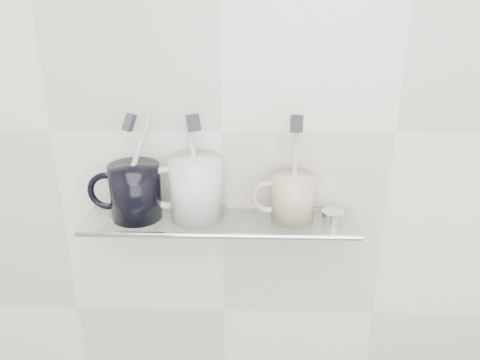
{
  "coord_description": "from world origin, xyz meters",
  "views": [
    {
      "loc": [
        0.06,
        0.27,
        1.49
      ],
      "look_at": [
        0.04,
        1.04,
        1.18
      ],
      "focal_mm": 35.0,
      "sensor_mm": 36.0,
      "label": 1
    }
  ],
  "objects_px": {
    "shelf_glass": "(220,221)",
    "mug_left": "(136,192)",
    "mug_center": "(196,188)",
    "mug_right": "(293,197)"
  },
  "relations": [
    {
      "from": "mug_left",
      "to": "mug_center",
      "type": "relative_size",
      "value": 0.87
    },
    {
      "from": "shelf_glass",
      "to": "mug_right",
      "type": "relative_size",
      "value": 5.7
    },
    {
      "from": "shelf_glass",
      "to": "mug_left",
      "type": "bearing_deg",
      "value": 178.14
    },
    {
      "from": "shelf_glass",
      "to": "mug_right",
      "type": "bearing_deg",
      "value": 2.15
    },
    {
      "from": "shelf_glass",
      "to": "mug_center",
      "type": "distance_m",
      "value": 0.08
    },
    {
      "from": "shelf_glass",
      "to": "mug_center",
      "type": "xyz_separation_m",
      "value": [
        -0.04,
        0.0,
        0.06
      ]
    },
    {
      "from": "mug_left",
      "to": "mug_center",
      "type": "bearing_deg",
      "value": -14.16
    },
    {
      "from": "shelf_glass",
      "to": "mug_center",
      "type": "height_order",
      "value": "mug_center"
    },
    {
      "from": "mug_right",
      "to": "mug_left",
      "type": "bearing_deg",
      "value": -166.69
    },
    {
      "from": "mug_center",
      "to": "shelf_glass",
      "type": "bearing_deg",
      "value": -30.06
    }
  ]
}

